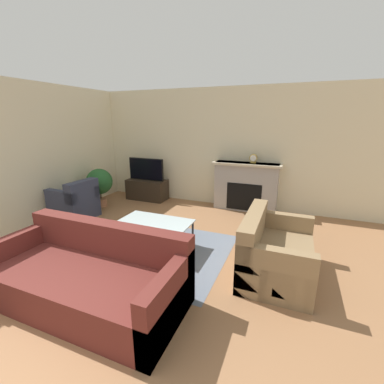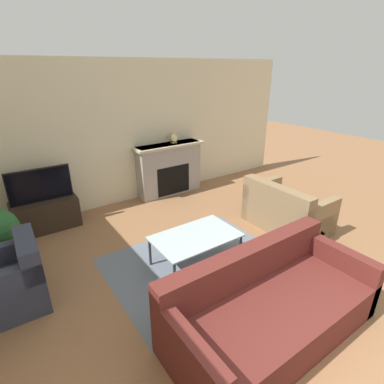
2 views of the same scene
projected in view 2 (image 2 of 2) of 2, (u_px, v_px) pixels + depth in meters
name	position (u px, v px, depth m)	size (l,w,h in m)	color
wall_back	(114.00, 135.00, 5.62)	(8.31, 0.06, 2.70)	beige
area_rug	(198.00, 265.00, 4.17)	(2.36, 1.92, 0.00)	slate
fireplace	(169.00, 168.00, 6.32)	(1.50, 0.40, 1.08)	#9E9993
tv_stand	(46.00, 214.00, 5.02)	(1.02, 0.48, 0.51)	#2D2319
tv	(40.00, 185.00, 4.81)	(0.96, 0.06, 0.55)	black
couch_sectional	(269.00, 308.00, 3.04)	(2.23, 1.00, 0.82)	#5B231E
couch_loveseat	(286.00, 211.00, 5.04)	(0.86, 1.31, 0.82)	#8C704C
armchair_by_window	(10.00, 284.00, 3.35)	(0.77, 0.74, 0.82)	#33384C
coffee_table	(196.00, 238.00, 4.06)	(1.16, 0.72, 0.44)	#333338
mantel_clock	(174.00, 138.00, 6.15)	(0.17, 0.07, 0.20)	#B79338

